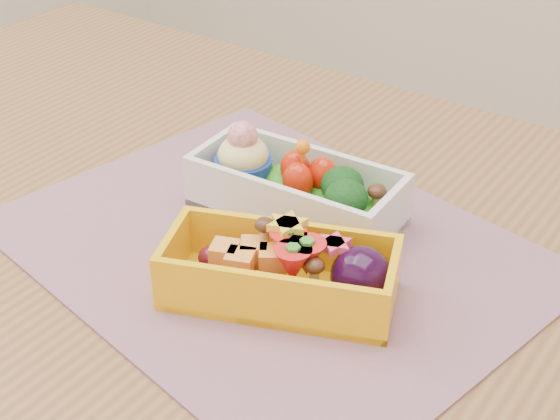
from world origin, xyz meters
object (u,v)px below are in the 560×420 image
Objects in this scene: bento_white at (295,189)px; bento_yellow at (285,271)px; table at (225,347)px; placemat at (270,248)px.

bento_white is 0.98× the size of bento_yellow.
placemat is (0.02, 0.04, 0.10)m from table.
table is 2.71× the size of placemat.
bento_white is at bearing 101.61° from placemat.
bento_yellow reaches higher than table.
bento_yellow is at bearing -11.09° from table.
bento_yellow is at bearing -44.89° from placemat.
placemat is 2.24× the size of bento_yellow.
bento_yellow is (0.08, -0.01, 0.13)m from table.
bento_yellow reaches higher than placemat.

